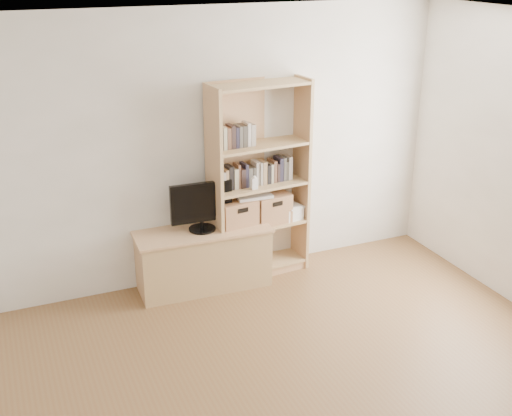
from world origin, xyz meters
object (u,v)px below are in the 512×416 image
basket_left (236,214)px  laptop (253,195)px  television (201,207)px  tv_stand (203,259)px  bookshelf (259,182)px  baby_monitor (254,184)px  basket_right (270,207)px

basket_left → laptop: laptop is taller
basket_left → television: bearing=178.0°
tv_stand → bookshelf: 0.92m
television → bookshelf: bearing=7.7°
baby_monitor → basket_right: baby_monitor is taller
television → tv_stand: bearing=0.0°
basket_left → tv_stand: bearing=178.0°
tv_stand → basket_left: size_ratio=3.45×
tv_stand → laptop: 0.78m
baby_monitor → basket_left: baby_monitor is taller
laptop → tv_stand: bearing=-172.2°
tv_stand → bookshelf: size_ratio=0.64×
tv_stand → television: 0.54m
tv_stand → bookshelf: (0.61, 0.06, 0.68)m
tv_stand → laptop: (0.54, 0.05, 0.56)m
tv_stand → television: bearing=0.0°
baby_monitor → basket_right: size_ratio=0.31×
television → laptop: size_ratio=1.71×
bookshelf → television: (-0.61, -0.06, -0.14)m
tv_stand → basket_left: (0.35, 0.03, 0.40)m
tv_stand → bookshelf: bearing=8.0°
basket_right → baby_monitor: bearing=-157.2°
bookshelf → basket_right: size_ratio=5.46×
basket_left → basket_right: (0.38, 0.03, -0.00)m
television → basket_right: size_ratio=1.65×
television → baby_monitor: 0.54m
basket_left → laptop: 0.25m
television → baby_monitor: size_ratio=5.38×
tv_stand → basket_left: basket_left is taller
baby_monitor → basket_left: (-0.16, 0.09, -0.32)m
tv_stand → basket_right: 0.83m
baby_monitor → basket_left: size_ratio=0.30×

